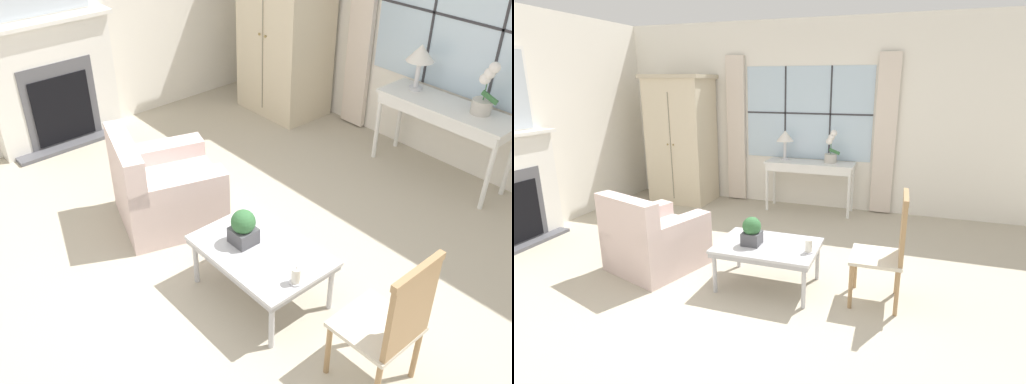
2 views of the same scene
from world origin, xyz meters
TOP-DOWN VIEW (x-y plane):
  - ground_plane at (0.00, 0.00)m, footprint 14.00×14.00m
  - wall_back_windowed at (0.00, 3.02)m, footprint 7.20×0.14m
  - wall_left at (-3.03, 0.60)m, footprint 0.06×7.20m
  - armoire at (-1.97, 2.61)m, footprint 1.02×0.73m
  - console_table at (0.12, 2.72)m, footprint 1.32×0.44m
  - table_lamp at (-0.29, 2.78)m, footprint 0.26×0.26m
  - potted_orchid at (0.42, 2.78)m, footprint 0.23×0.18m
  - armchair_upholstered at (-0.96, 0.30)m, footprint 1.01×1.02m
  - side_chair_wooden at (1.39, 0.35)m, footprint 0.45×0.45m
  - coffee_table at (0.29, 0.30)m, footprint 0.95×0.66m
  - potted_plant_small at (0.15, 0.25)m, footprint 0.18×0.18m
  - pillar_candle at (0.70, 0.24)m, footprint 0.09×0.09m

SIDE VIEW (x-z plane):
  - ground_plane at x=0.00m, z-range 0.00..0.00m
  - armchair_upholstered at x=-0.96m, z-range -0.13..0.70m
  - coffee_table at x=0.29m, z-range 0.17..0.60m
  - pillar_candle at x=0.70m, z-range 0.42..0.55m
  - side_chair_wooden at x=1.39m, z-range 0.05..1.06m
  - potted_plant_small at x=0.15m, z-range 0.43..0.70m
  - console_table at x=0.12m, z-range 0.29..1.04m
  - potted_orchid at x=0.42m, z-range 0.70..1.19m
  - armoire at x=-1.97m, z-range 0.01..2.02m
  - table_lamp at x=-0.29m, z-range 0.88..1.32m
  - wall_back_windowed at x=0.00m, z-range -0.01..2.79m
  - wall_left at x=-3.03m, z-range 0.00..2.80m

